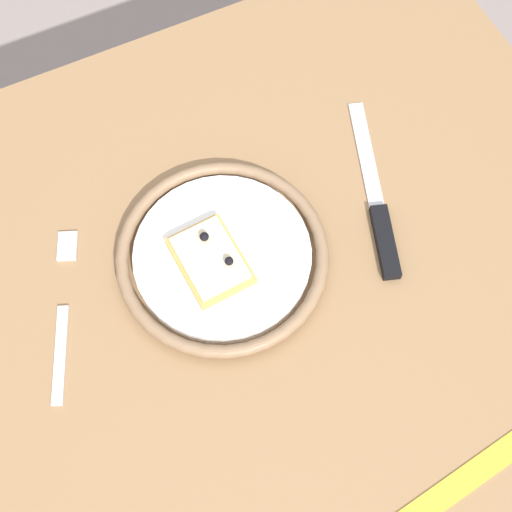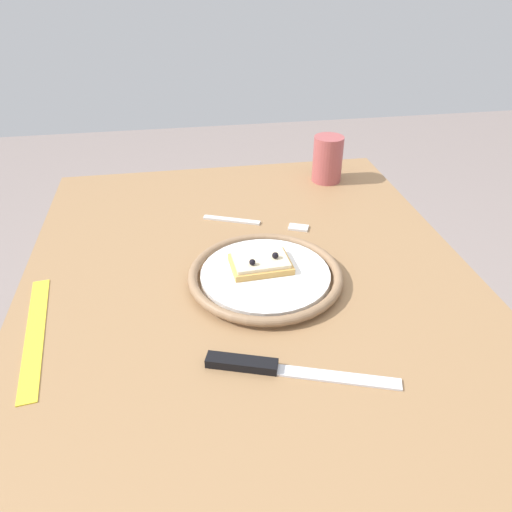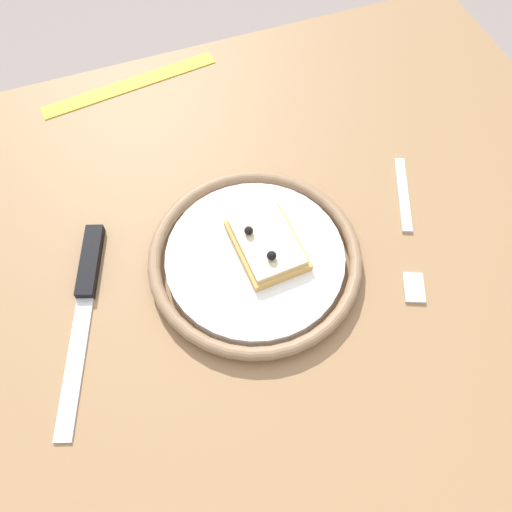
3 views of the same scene
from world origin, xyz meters
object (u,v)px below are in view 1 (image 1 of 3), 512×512
plate (226,254)px  pizza_slice_near (210,260)px  knife (380,217)px  fork (63,312)px  measuring_tape (425,509)px  dining_table (233,303)px

plate → pizza_slice_near: (-0.02, -0.00, 0.01)m
knife → fork: 0.37m
plate → pizza_slice_near: pizza_slice_near is taller
plate → measuring_tape: size_ratio=0.95×
pizza_slice_near → fork: (-0.17, 0.02, -0.02)m
dining_table → plate: plate is taller
plate → fork: bearing=174.9°
knife → fork: knife is taller
pizza_slice_near → measuring_tape: 0.34m
measuring_tape → pizza_slice_near: bearing=97.7°
dining_table → measuring_tape: (0.07, -0.31, 0.09)m
dining_table → fork: (-0.19, 0.04, 0.10)m
pizza_slice_near → knife: bearing=-7.5°
plate → measuring_tape: plate is taller
dining_table → measuring_tape: size_ratio=3.70×
knife → pizza_slice_near: bearing=172.5°
plate → knife: size_ratio=1.03×
knife → measuring_tape: (-0.12, -0.30, -0.00)m
knife → fork: (-0.37, 0.05, -0.00)m
knife → measuring_tape: bearing=-111.4°
plate → measuring_tape: (0.07, -0.33, -0.01)m
pizza_slice_near → measuring_tape: size_ratio=0.38×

